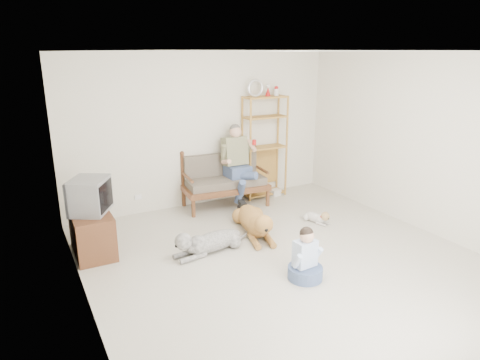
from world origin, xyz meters
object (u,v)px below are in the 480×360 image
loveseat (224,179)px  golden_retriever (255,222)px  etagere (265,146)px  tv_stand (92,233)px

loveseat → golden_retriever: bearing=-90.8°
loveseat → etagere: size_ratio=0.70×
loveseat → golden_retriever: size_ratio=1.01×
loveseat → tv_stand: size_ratio=1.73×
loveseat → tv_stand: (-2.47, -0.89, -0.19)m
loveseat → golden_retriever: loveseat is taller
tv_stand → etagere: bearing=16.9°
loveseat → etagere: 1.05m
etagere → golden_retriever: etagere is taller
etagere → loveseat: bearing=-173.1°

